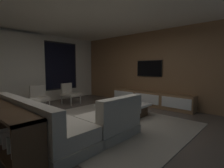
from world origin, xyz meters
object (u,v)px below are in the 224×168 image
object	(u,v)px
accent_chair_by_curtain	(39,96)
coffee_table	(123,110)
media_console	(151,99)
mounted_tv	(149,68)
sectional_couch	(60,123)
accent_chair_near_window	(69,92)
book_stack_on_coffee_table	(123,103)
console_table_behind_couch	(4,127)

from	to	relation	value
accent_chair_by_curtain	coffee_table	bearing A→B (deg)	-65.14
media_console	mounted_tv	size ratio (longest dim) A/B	3.07
coffee_table	sectional_couch	bearing A→B (deg)	-179.08
accent_chair_near_window	coffee_table	bearing A→B (deg)	-88.47
book_stack_on_coffee_table	accent_chair_near_window	bearing A→B (deg)	91.49
coffee_table	accent_chair_by_curtain	distance (m)	2.92
media_console	coffee_table	bearing A→B (deg)	-177.06
sectional_couch	accent_chair_by_curtain	world-z (taller)	sectional_couch
media_console	console_table_behind_couch	xyz separation A→B (m)	(-4.59, 0.01, 0.17)
accent_chair_near_window	console_table_behind_couch	xyz separation A→B (m)	(-2.83, -2.49, -0.02)
accent_chair_near_window	mounted_tv	world-z (taller)	mounted_tv
media_console	mounted_tv	xyz separation A→B (m)	(0.18, 0.20, 1.10)
sectional_couch	coffee_table	world-z (taller)	sectional_couch
coffee_table	accent_chair_by_curtain	size ratio (longest dim) A/B	1.49
coffee_table	accent_chair_near_window	distance (m)	2.60
book_stack_on_coffee_table	coffee_table	bearing A→B (deg)	-62.15
console_table_behind_couch	accent_chair_by_curtain	bearing A→B (deg)	56.50
sectional_couch	console_table_behind_couch	world-z (taller)	sectional_couch
mounted_tv	accent_chair_by_curtain	bearing A→B (deg)	142.77
accent_chair_near_window	mounted_tv	bearing A→B (deg)	-49.87
media_console	accent_chair_by_curtain	bearing A→B (deg)	138.80
coffee_table	book_stack_on_coffee_table	xyz separation A→B (m)	(-0.00, 0.00, 0.20)
coffee_table	media_console	distance (m)	1.69
coffee_table	mounted_tv	world-z (taller)	mounted_tv
accent_chair_near_window	accent_chair_by_curtain	world-z (taller)	same
accent_chair_near_window	accent_chair_by_curtain	xyz separation A→B (m)	(-1.15, 0.05, 0.00)
book_stack_on_coffee_table	console_table_behind_couch	bearing A→B (deg)	178.16
sectional_couch	accent_chair_by_curtain	size ratio (longest dim) A/B	3.21
book_stack_on_coffee_table	media_console	world-z (taller)	media_console
book_stack_on_coffee_table	console_table_behind_couch	distance (m)	2.90
coffee_table	console_table_behind_couch	size ratio (longest dim) A/B	0.55
book_stack_on_coffee_table	accent_chair_near_window	xyz separation A→B (m)	(-0.07, 2.58, 0.05)
book_stack_on_coffee_table	console_table_behind_couch	size ratio (longest dim) A/B	0.14
sectional_couch	media_console	size ratio (longest dim) A/B	0.81
accent_chair_near_window	console_table_behind_couch	world-z (taller)	accent_chair_near_window
accent_chair_by_curtain	media_console	bearing A→B (deg)	-41.20
accent_chair_near_window	media_console	world-z (taller)	accent_chair_near_window
accent_chair_near_window	book_stack_on_coffee_table	bearing A→B (deg)	-88.51
accent_chair_near_window	media_console	bearing A→B (deg)	-54.87
accent_chair_by_curtain	console_table_behind_couch	distance (m)	3.05
accent_chair_by_curtain	console_table_behind_couch	xyz separation A→B (m)	(-1.68, -2.54, -0.02)
book_stack_on_coffee_table	mounted_tv	xyz separation A→B (m)	(1.87, 0.28, 0.96)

